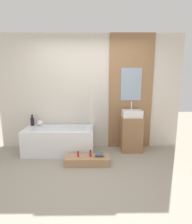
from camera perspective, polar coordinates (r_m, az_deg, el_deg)
ground_plane at (r=2.96m, az=-2.79°, el=-22.31°), size 12.00×12.00×0.00m
wall_tiled_back at (r=4.08m, az=-2.09°, el=6.31°), size 4.20×0.06×2.60m
wall_wood_accent at (r=4.11m, az=11.26°, el=6.28°), size 0.99×0.04×2.60m
bathtub at (r=3.99m, az=-11.83°, el=-9.01°), size 1.50×0.66×0.56m
glass_shower_screen at (r=3.64m, az=-1.41°, el=1.29°), size 0.01×0.44×0.92m
wooden_step_bench at (r=3.49m, az=-2.91°, el=-15.45°), size 0.86×0.30×0.15m
vanity_cabinet at (r=4.07m, az=11.41°, el=-7.00°), size 0.46×0.41×0.78m
sink at (r=3.95m, az=11.66°, el=-0.50°), size 0.43×0.30×0.34m
vase_tall_dark at (r=4.28m, az=-20.07°, el=-2.79°), size 0.08×0.08×0.25m
vase_round_light at (r=4.21m, az=-17.82°, el=-3.40°), size 0.13×0.13×0.13m
bottle_soap_primary at (r=3.45m, az=-5.86°, el=-13.54°), size 0.04×0.04×0.11m
bottle_soap_secondary at (r=3.43m, az=-1.84°, el=-13.45°), size 0.04×0.04×0.13m
towel_roll at (r=3.44m, az=1.10°, el=-13.66°), size 0.16×0.09×0.09m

